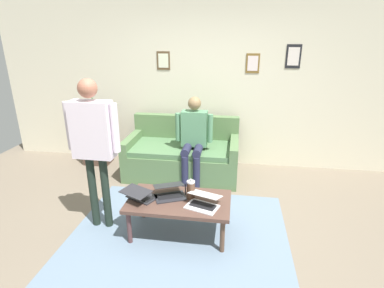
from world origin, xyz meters
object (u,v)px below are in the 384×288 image
object	(u,v)px
couch	(183,156)
side_shelf	(97,141)
french_press	(191,190)
flower_vase	(93,108)
laptop_center	(203,202)
person_seated	(194,135)
laptop_left	(170,193)
laptop_right	(140,195)
person_standing	(93,137)
coffee_table	(179,204)

from	to	relation	value
couch	side_shelf	bearing A→B (deg)	-7.84
french_press	flower_vase	size ratio (longest dim) A/B	0.51
side_shelf	flower_vase	world-z (taller)	flower_vase
laptop_center	person_seated	size ratio (longest dim) A/B	0.31
laptop_left	flower_vase	bearing A→B (deg)	-45.63
french_press	laptop_right	bearing A→B (deg)	9.36
couch	laptop_right	xyz separation A→B (m)	(0.18, 1.57, 0.16)
laptop_right	side_shelf	size ratio (longest dim) A/B	0.52
person_seated	laptop_right	bearing A→B (deg)	73.86
couch	side_shelf	xyz separation A→B (m)	(1.53, -0.21, 0.10)
couch	person_seated	xyz separation A→B (m)	(-0.21, 0.23, 0.42)
couch	person_standing	xyz separation A→B (m)	(0.68, 1.52, 0.78)
side_shelf	person_seated	world-z (taller)	person_seated
couch	flower_vase	xyz separation A→B (m)	(1.53, -0.21, 0.67)
coffee_table	laptop_center	xyz separation A→B (m)	(-0.27, 0.08, 0.09)
couch	side_shelf	distance (m)	1.55
french_press	flower_vase	bearing A→B (deg)	-41.90
flower_vase	person_seated	size ratio (longest dim) A/B	0.36
laptop_right	flower_vase	distance (m)	2.29
coffee_table	person_standing	bearing A→B (deg)	-1.09
laptop_center	person_standing	distance (m)	1.35
laptop_center	person_seated	distance (m)	1.45
couch	side_shelf	size ratio (longest dim) A/B	2.11
couch	french_press	bearing A→B (deg)	103.51
coffee_table	laptop_left	size ratio (longest dim) A/B	2.67
laptop_right	side_shelf	xyz separation A→B (m)	(1.35, -1.78, -0.06)
flower_vase	person_standing	size ratio (longest dim) A/B	0.27
flower_vase	laptop_right	bearing A→B (deg)	127.07
french_press	laptop_left	bearing A→B (deg)	-1.54
couch	laptop_center	distance (m)	1.71
flower_vase	french_press	bearing A→B (deg)	138.10
person_standing	couch	bearing A→B (deg)	-114.14
french_press	person_standing	size ratio (longest dim) A/B	0.14
french_press	person_seated	size ratio (longest dim) A/B	0.18
person_standing	laptop_left	bearing A→B (deg)	-176.77
laptop_left	laptop_center	size ratio (longest dim) A/B	1.04
couch	person_seated	world-z (taller)	person_seated
side_shelf	coffee_table	bearing A→B (deg)	135.28
laptop_center	person_seated	world-z (taller)	person_seated
coffee_table	laptop_left	bearing A→B (deg)	-28.44
coffee_table	person_seated	bearing A→B (deg)	-88.69
coffee_table	laptop_right	size ratio (longest dim) A/B	2.63
laptop_center	laptop_right	distance (m)	0.70
laptop_right	person_standing	bearing A→B (deg)	-5.77
laptop_right	flower_vase	bearing A→B (deg)	-52.93
coffee_table	side_shelf	size ratio (longest dim) A/B	1.37
person_standing	person_seated	distance (m)	1.61
coffee_table	laptop_center	world-z (taller)	laptop_center
laptop_left	person_seated	size ratio (longest dim) A/B	0.33
couch	flower_vase	size ratio (longest dim) A/B	3.70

